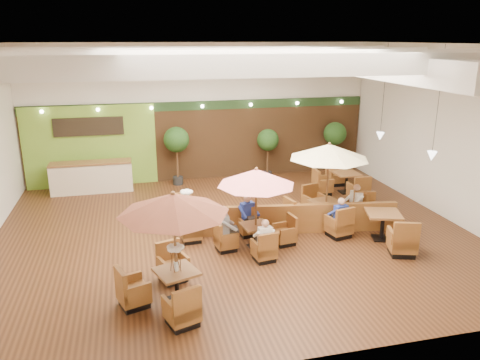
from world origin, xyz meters
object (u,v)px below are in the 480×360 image
object	(u,v)px
table_4	(382,226)
diner_2	(226,224)
diner_4	(355,199)
topiary_0	(176,142)
topiary_2	(335,136)
topiary_1	(268,142)
booth_divider	(291,219)
diner_3	(340,213)
diner_1	(248,211)
service_counter	(92,177)
table_1	(256,193)
table_2	(328,169)
table_5	(339,184)
table_0	(171,224)
diner_0	(264,235)
table_3	(187,215)

from	to	relation	value
table_4	diner_2	distance (m)	4.61
diner_4	diner_2	bearing A→B (deg)	94.38
topiary_0	topiary_2	world-z (taller)	topiary_0
topiary_1	diner_2	world-z (taller)	topiary_1
booth_divider	diner_3	world-z (taller)	diner_3
diner_1	booth_divider	bearing A→B (deg)	156.96
booth_divider	topiary_0	xyz separation A→B (m)	(-2.78, 5.71, 1.29)
service_counter	topiary_2	size ratio (longest dim) A/B	1.33
diner_3	service_counter	bearing A→B (deg)	126.59
booth_divider	topiary_1	distance (m)	5.89
diner_4	table_1	bearing A→B (deg)	97.56
table_2	diner_1	world-z (taller)	table_2
table_4	diner_2	xyz separation A→B (m)	(-4.59, 0.34, 0.38)
diner_1	table_5	bearing A→B (deg)	-162.51
table_0	topiary_2	size ratio (longest dim) A/B	1.19
table_2	diner_0	size ratio (longest dim) A/B	3.74
table_1	table_5	distance (m)	5.97
diner_2	topiary_2	bearing A→B (deg)	137.91
booth_divider	topiary_0	distance (m)	6.48
table_0	diner_3	world-z (taller)	table_0
table_5	diner_4	bearing A→B (deg)	-106.47
table_4	topiary_2	world-z (taller)	topiary_2
booth_divider	table_4	bearing A→B (deg)	-15.17
diner_3	diner_4	bearing A→B (deg)	31.32
service_counter	topiary_0	xyz separation A→B (m)	(3.28, 0.20, 1.16)
service_counter	table_1	xyz separation A→B (m)	(4.76, -6.23, 1.03)
diner_1	diner_4	bearing A→B (deg)	166.50
table_3	topiary_2	size ratio (longest dim) A/B	1.03
diner_1	table_2	bearing A→B (deg)	167.99
table_3	diner_0	distance (m)	3.05
table_3	table_4	bearing A→B (deg)	-24.23
diner_0	table_1	bearing A→B (deg)	86.05
table_2	diner_3	bearing A→B (deg)	-102.48
topiary_2	diner_3	bearing A→B (deg)	-112.84
table_0	table_2	bearing A→B (deg)	15.03
topiary_1	diner_2	xyz separation A→B (m)	(-3.12, -6.43, -0.78)
table_4	diner_3	distance (m)	1.29
service_counter	diner_0	size ratio (longest dim) A/B	4.16
service_counter	table_0	bearing A→B (deg)	-75.22
service_counter	table_3	bearing A→B (deg)	-56.31
table_1	topiary_0	world-z (taller)	table_1
table_0	diner_3	bearing A→B (deg)	6.81
table_1	diner_1	size ratio (longest dim) A/B	2.94
table_1	diner_4	size ratio (longest dim) A/B	2.96
table_5	topiary_0	xyz separation A→B (m)	(-5.84, 2.53, 1.38)
service_counter	diner_4	xyz separation A→B (m)	(8.32, -5.13, 0.17)
table_3	topiary_2	world-z (taller)	topiary_2
topiary_2	diner_3	world-z (taller)	topiary_2
table_0	diner_1	size ratio (longest dim) A/B	3.37
diner_2	diner_4	xyz separation A→B (m)	(4.41, 1.10, -0.02)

